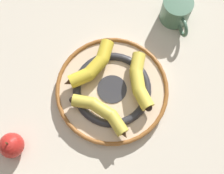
# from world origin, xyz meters

# --- Properties ---
(ground_plane) EXTENTS (2.80, 2.80, 0.00)m
(ground_plane) POSITION_xyz_m (0.00, 0.00, 0.00)
(ground_plane) COLOR beige
(decorative_bowl) EXTENTS (0.31, 0.31, 0.04)m
(decorative_bowl) POSITION_xyz_m (-0.03, 0.02, 0.02)
(decorative_bowl) COLOR beige
(decorative_bowl) RESTS_ON ground_plane
(banana_a) EXTENTS (0.05, 0.18, 0.04)m
(banana_a) POSITION_xyz_m (-0.11, 0.01, 0.05)
(banana_a) COLOR yellow
(banana_a) RESTS_ON decorative_bowl
(banana_b) EXTENTS (0.15, 0.13, 0.03)m
(banana_b) POSITION_xyz_m (-0.00, 0.09, 0.05)
(banana_b) COLOR gold
(banana_b) RESTS_ON decorative_bowl
(banana_c) EXTENTS (0.15, 0.13, 0.04)m
(banana_c) POSITION_xyz_m (0.01, -0.04, 0.05)
(banana_c) COLOR yellow
(banana_c) RESTS_ON decorative_bowl
(coffee_mug) EXTENTS (0.09, 0.13, 0.08)m
(coffee_mug) POSITION_xyz_m (-0.24, -0.19, 0.04)
(coffee_mug) COLOR #477056
(coffee_mug) RESTS_ON ground_plane
(apple) EXTENTS (0.06, 0.06, 0.08)m
(apple) POSITION_xyz_m (0.24, 0.15, 0.03)
(apple) COLOR red
(apple) RESTS_ON ground_plane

